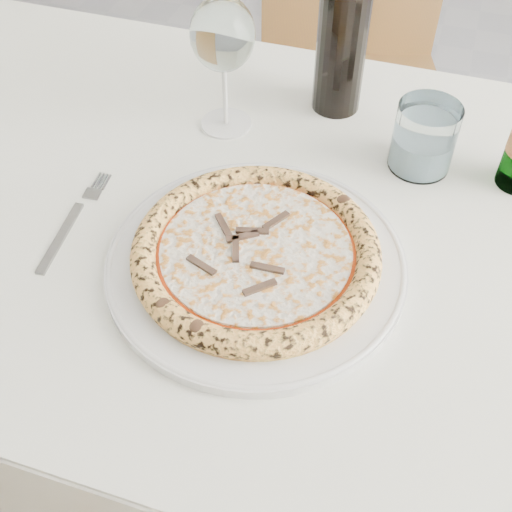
% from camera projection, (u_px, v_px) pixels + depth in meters
% --- Properties ---
extents(floor, '(5.00, 6.00, 0.02)m').
position_uv_depth(floor, '(294.00, 381.00, 1.55)').
color(floor, slate).
rests_on(floor, ground).
extents(dining_table, '(1.38, 0.82, 0.76)m').
position_uv_depth(dining_table, '(278.00, 260.00, 0.91)').
color(dining_table, brown).
rests_on(dining_table, floor).
extents(chair_far, '(0.55, 0.55, 0.93)m').
position_uv_depth(chair_far, '(352.00, 50.00, 1.53)').
color(chair_far, brown).
rests_on(chair_far, floor).
extents(plate, '(0.36, 0.36, 0.02)m').
position_uv_depth(plate, '(256.00, 262.00, 0.77)').
color(plate, silver).
rests_on(plate, dining_table).
extents(pizza, '(0.30, 0.30, 0.03)m').
position_uv_depth(pizza, '(256.00, 252.00, 0.76)').
color(pizza, '#DFAF4F').
rests_on(pizza, plate).
extents(fork, '(0.02, 0.18, 0.00)m').
position_uv_depth(fork, '(72.00, 222.00, 0.82)').
color(fork, slate).
rests_on(fork, dining_table).
extents(wine_glass, '(0.09, 0.09, 0.20)m').
position_uv_depth(wine_glass, '(223.00, 37.00, 0.86)').
color(wine_glass, silver).
rests_on(wine_glass, dining_table).
extents(tumbler, '(0.09, 0.09, 0.10)m').
position_uv_depth(tumbler, '(423.00, 141.00, 0.87)').
color(tumbler, white).
rests_on(tumbler, dining_table).
extents(wine_bottle, '(0.07, 0.07, 0.30)m').
position_uv_depth(wine_bottle, '(343.00, 29.00, 0.90)').
color(wine_bottle, black).
rests_on(wine_bottle, dining_table).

